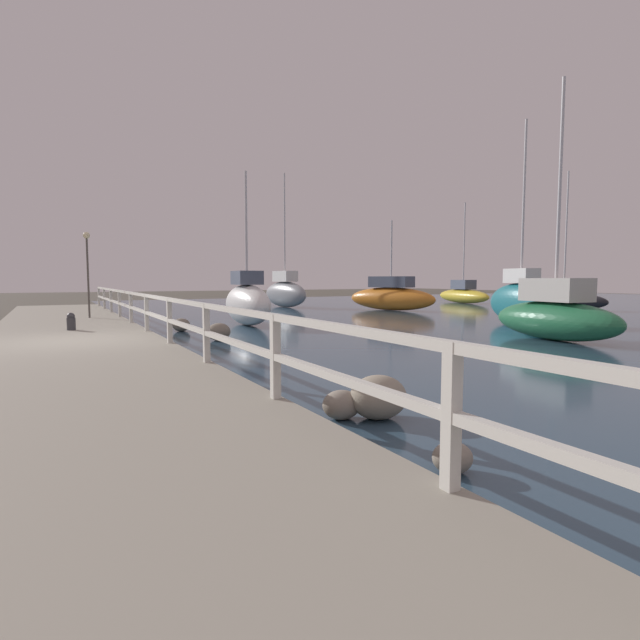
{
  "coord_description": "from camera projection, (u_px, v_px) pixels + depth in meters",
  "views": [
    {
      "loc": [
        -0.47,
        -12.76,
        1.72
      ],
      "look_at": [
        4.97,
        -2.76,
        0.78
      ],
      "focal_mm": 28.0,
      "sensor_mm": 36.0,
      "label": 1
    }
  ],
  "objects": [
    {
      "name": "sailboat_white",
      "position": [
        247.0,
        303.0,
        18.54
      ],
      "size": [
        1.57,
        4.25,
        5.64
      ],
      "rotation": [
        0.0,
        0.0,
        -0.08
      ],
      "color": "white",
      "rests_on": "water_surface"
    },
    {
      "name": "boulder_mid_strip",
      "position": [
        219.0,
        332.0,
        13.92
      ],
      "size": [
        0.66,
        0.59,
        0.49
      ],
      "color": "slate",
      "rests_on": "ground"
    },
    {
      "name": "sailboat_orange",
      "position": [
        391.0,
        297.0,
        27.32
      ],
      "size": [
        2.9,
        5.75,
        4.88
      ],
      "rotation": [
        0.0,
        0.0,
        0.29
      ],
      "color": "orange",
      "rests_on": "water_surface"
    },
    {
      "name": "boulder_water_edge",
      "position": [
        452.0,
        458.0,
        4.41
      ],
      "size": [
        0.37,
        0.33,
        0.28
      ],
      "color": "gray",
      "rests_on": "ground"
    },
    {
      "name": "dock_walkway",
      "position": [
        74.0,
        347.0,
        11.52
      ],
      "size": [
        3.93,
        36.0,
        0.3
      ],
      "color": "gray",
      "rests_on": "ground"
    },
    {
      "name": "mooring_bollard",
      "position": [
        71.0,
        321.0,
        13.88
      ],
      "size": [
        0.23,
        0.23,
        0.49
      ],
      "color": "#333338",
      "rests_on": "dock_walkway"
    },
    {
      "name": "boulder_upstream",
      "position": [
        341.0,
        405.0,
        6.1
      ],
      "size": [
        0.48,
        0.43,
        0.36
      ],
      "color": "gray",
      "rests_on": "ground"
    },
    {
      "name": "boulder_near_dock",
      "position": [
        181.0,
        325.0,
        16.37
      ],
      "size": [
        0.57,
        0.52,
        0.43
      ],
      "color": "slate",
      "rests_on": "ground"
    },
    {
      "name": "sailboat_black",
      "position": [
        564.0,
        299.0,
        27.77
      ],
      "size": [
        1.83,
        4.94,
        7.6
      ],
      "rotation": [
        0.0,
        0.0,
        0.11
      ],
      "color": "black",
      "rests_on": "water_surface"
    },
    {
      "name": "sailboat_yellow",
      "position": [
        463.0,
        294.0,
        35.59
      ],
      "size": [
        2.5,
        6.08,
        7.1
      ],
      "rotation": [
        0.0,
        0.0,
        -0.21
      ],
      "color": "gold",
      "rests_on": "water_surface"
    },
    {
      "name": "sailboat_teal",
      "position": [
        521.0,
        300.0,
        18.98
      ],
      "size": [
        1.81,
        3.79,
        7.62
      ],
      "rotation": [
        0.0,
        0.0,
        -0.25
      ],
      "color": "#1E707A",
      "rests_on": "water_surface"
    },
    {
      "name": "sailboat_green",
      "position": [
        555.0,
        315.0,
        14.01
      ],
      "size": [
        1.87,
        4.31,
        7.17
      ],
      "rotation": [
        0.0,
        0.0,
        -0.11
      ],
      "color": "#236B42",
      "rests_on": "water_surface"
    },
    {
      "name": "sailboat_gray",
      "position": [
        285.0,
        292.0,
        30.52
      ],
      "size": [
        1.2,
        5.2,
        8.08
      ],
      "rotation": [
        0.0,
        0.0,
        0.01
      ],
      "color": "gray",
      "rests_on": "water_surface"
    },
    {
      "name": "railing",
      "position": [
        157.0,
        309.0,
        12.34
      ],
      "size": [
        0.1,
        32.5,
        1.01
      ],
      "color": "silver",
      "rests_on": "dock_walkway"
    },
    {
      "name": "boulder_downstream",
      "position": [
        378.0,
        397.0,
        6.11
      ],
      "size": [
        0.72,
        0.65,
        0.54
      ],
      "color": "gray",
      "rests_on": "ground"
    },
    {
      "name": "ground_plane",
      "position": [
        74.0,
        353.0,
        11.53
      ],
      "size": [
        120.0,
        120.0,
        0.0
      ],
      "primitive_type": "plane",
      "color": "#4C473D"
    },
    {
      "name": "dock_lamp",
      "position": [
        87.0,
        257.0,
        18.17
      ],
      "size": [
        0.24,
        0.24,
        3.13
      ],
      "color": "#514C47",
      "rests_on": "dock_walkway"
    }
  ]
}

